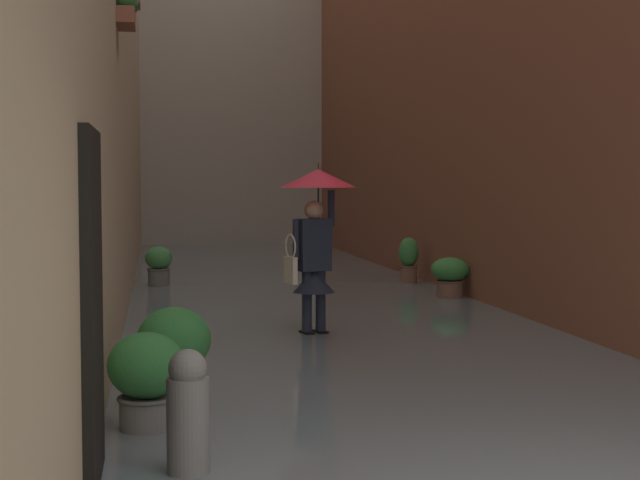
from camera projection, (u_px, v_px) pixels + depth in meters
name	position (u px, v px, depth m)	size (l,w,h in m)	color
ground_plane	(289.00, 293.00, 16.22)	(60.00, 60.00, 0.00)	#605B56
flood_water	(289.00, 291.00, 16.22)	(6.05, 29.67, 0.08)	slate
building_facade_left	(490.00, 24.00, 16.53)	(2.04, 27.67, 9.25)	brown
building_facade_far	(229.00, 19.00, 28.34)	(8.85, 1.80, 13.43)	#A89989
person_wading	(316.00, 221.00, 11.41)	(0.91, 0.91, 2.11)	black
potted_plant_far_left	(409.00, 260.00, 17.26)	(0.36, 0.36, 0.89)	brown
potted_plant_mid_left	(450.00, 276.00, 15.07)	(0.60, 0.60, 0.70)	brown
potted_plant_near_right	(174.00, 352.00, 7.90)	(0.61, 0.61, 0.85)	brown
potted_plant_mid_right	(147.00, 379.00, 6.99)	(0.57, 0.57, 0.79)	#66605B
potted_plant_far_right	(159.00, 266.00, 16.71)	(0.47, 0.47, 0.76)	#66605B
mooring_bollard	(188.00, 417.00, 5.93)	(0.27, 0.27, 0.85)	slate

